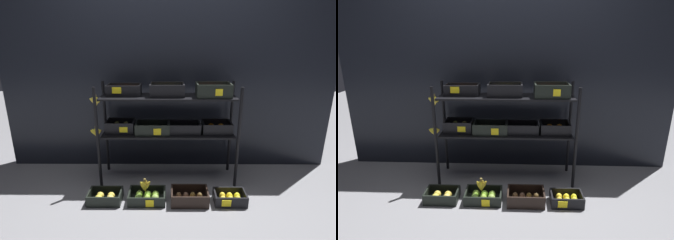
% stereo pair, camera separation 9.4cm
% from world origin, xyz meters
% --- Properties ---
extents(ground_plane, '(10.00, 10.00, 0.00)m').
position_xyz_m(ground_plane, '(0.00, 0.00, 0.00)').
color(ground_plane, gray).
extents(storefront_wall, '(3.83, 0.12, 2.17)m').
position_xyz_m(storefront_wall, '(0.00, 0.38, 1.09)').
color(storefront_wall, black).
rests_on(storefront_wall, ground_plane).
extents(display_rack, '(1.56, 0.39, 1.08)m').
position_xyz_m(display_rack, '(-0.00, 0.00, 0.74)').
color(display_rack, black).
rests_on(display_rack, ground_plane).
extents(crate_ground_apple_gold, '(0.32, 0.21, 0.11)m').
position_xyz_m(crate_ground_apple_gold, '(-0.61, -0.47, 0.04)').
color(crate_ground_apple_gold, black).
rests_on(crate_ground_apple_gold, ground_plane).
extents(crate_ground_apple_green, '(0.36, 0.24, 0.10)m').
position_xyz_m(crate_ground_apple_green, '(-0.20, -0.46, 0.04)').
color(crate_ground_apple_green, black).
rests_on(crate_ground_apple_green, ground_plane).
extents(crate_ground_kiwi, '(0.36, 0.24, 0.13)m').
position_xyz_m(crate_ground_kiwi, '(0.21, -0.47, 0.05)').
color(crate_ground_kiwi, black).
rests_on(crate_ground_kiwi, ground_plane).
extents(crate_ground_lemon, '(0.30, 0.21, 0.11)m').
position_xyz_m(crate_ground_lemon, '(0.60, -0.48, 0.05)').
color(crate_ground_lemon, black).
rests_on(crate_ground_lemon, ground_plane).
extents(banana_bunch_loose, '(0.12, 0.04, 0.14)m').
position_xyz_m(banana_bunch_loose, '(-0.22, -0.46, 0.16)').
color(banana_bunch_loose, brown).
rests_on(banana_bunch_loose, crate_ground_apple_green).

